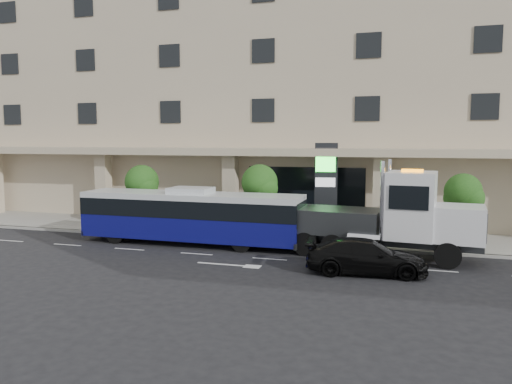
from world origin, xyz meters
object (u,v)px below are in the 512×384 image
(city_bus, at_px, (191,215))
(black_sedan, at_px, (366,256))
(signage_pylon, at_px, (326,187))
(tow_truck, at_px, (391,218))

(city_bus, height_order, black_sedan, city_bus)
(black_sedan, xyz_separation_m, signage_pylon, (-3.15, 8.72, 2.25))
(tow_truck, height_order, signage_pylon, signage_pylon)
(city_bus, distance_m, signage_pylon, 8.74)
(black_sedan, bearing_deg, city_bus, 64.88)
(black_sedan, bearing_deg, tow_truck, -21.06)
(signage_pylon, bearing_deg, city_bus, -153.95)
(tow_truck, height_order, black_sedan, tow_truck)
(city_bus, distance_m, black_sedan, 10.82)
(tow_truck, xyz_separation_m, signage_pylon, (-4.11, 5.33, 0.98))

